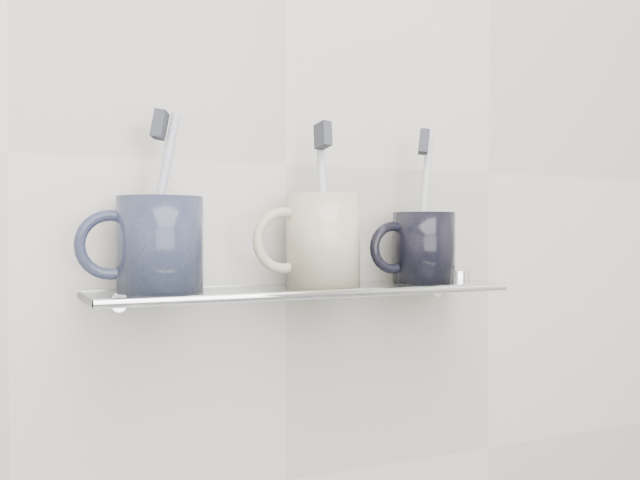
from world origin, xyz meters
TOP-DOWN VIEW (x-y plane):
  - wall_back at (0.00, 1.10)m, footprint 2.50×0.00m
  - shelf_glass at (0.00, 1.04)m, footprint 0.50×0.12m
  - shelf_rail at (0.00, 0.98)m, footprint 0.50×0.01m
  - bracket_left at (-0.21, 1.09)m, footprint 0.02×0.03m
  - bracket_right at (0.21, 1.09)m, footprint 0.02×0.03m
  - mug_left at (-0.17, 1.04)m, footprint 0.10×0.10m
  - mug_left_handle at (-0.22, 1.04)m, footprint 0.07×0.01m
  - toothbrush_left at (-0.17, 1.04)m, footprint 0.05×0.01m
  - bristles_left at (-0.17, 1.04)m, footprint 0.03×0.03m
  - mug_center at (0.02, 1.04)m, footprint 0.10×0.10m
  - mug_center_handle at (-0.03, 1.04)m, footprint 0.08×0.01m
  - toothbrush_center at (0.02, 1.04)m, footprint 0.02×0.05m
  - bristles_center at (0.02, 1.04)m, footprint 0.02×0.03m
  - mug_right at (0.17, 1.04)m, footprint 0.08×0.08m
  - mug_right_handle at (0.12, 1.04)m, footprint 0.07×0.01m
  - toothbrush_right at (0.17, 1.04)m, footprint 0.04×0.02m
  - bristles_right at (0.17, 1.04)m, footprint 0.03×0.03m
  - chrome_cap at (0.22, 1.04)m, footprint 0.03×0.03m

SIDE VIEW (x-z plane):
  - bracket_left at x=-0.21m, z-range 1.08..1.09m
  - bracket_right at x=0.21m, z-range 1.08..1.09m
  - shelf_glass at x=0.00m, z-range 1.09..1.10m
  - shelf_rail at x=0.00m, z-range 1.09..1.10m
  - chrome_cap at x=0.22m, z-range 1.10..1.11m
  - mug_right at x=0.17m, z-range 1.10..1.19m
  - mug_right_handle at x=0.12m, z-range 1.11..1.18m
  - mug_left at x=-0.17m, z-range 1.10..1.20m
  - mug_left_handle at x=-0.22m, z-range 1.11..1.19m
  - mug_center at x=0.02m, z-range 1.10..1.21m
  - mug_center_handle at x=-0.03m, z-range 1.12..1.19m
  - toothbrush_left at x=-0.17m, z-range 1.11..1.30m
  - toothbrush_center at x=0.02m, z-range 1.11..1.30m
  - toothbrush_right at x=0.17m, z-range 1.11..1.30m
  - wall_back at x=0.00m, z-range 0.00..2.50m
  - bristles_left at x=-0.17m, z-range 1.26..1.30m
  - bristles_center at x=0.02m, z-range 1.26..1.30m
  - bristles_right at x=0.17m, z-range 1.26..1.30m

